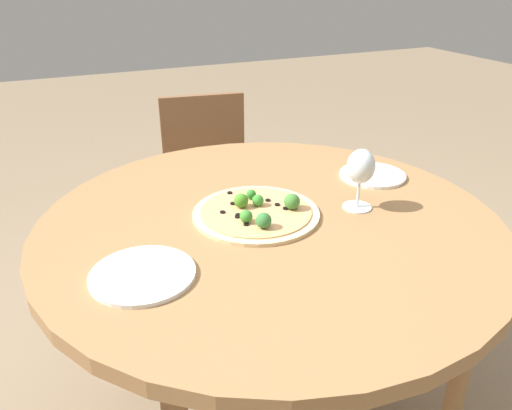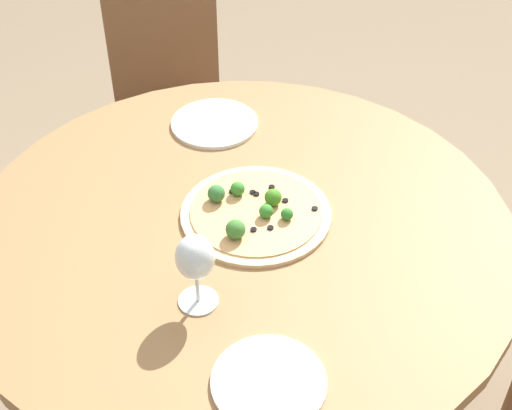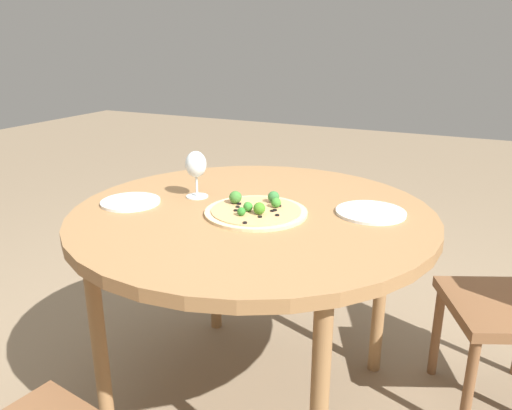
% 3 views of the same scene
% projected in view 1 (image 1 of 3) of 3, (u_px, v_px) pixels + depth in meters
% --- Properties ---
extents(dining_table, '(1.22, 1.22, 0.76)m').
position_uv_depth(dining_table, '(270.00, 238.00, 1.34)').
color(dining_table, olive).
rests_on(dining_table, ground_plane).
extents(chair, '(0.46, 0.46, 0.84)m').
position_uv_depth(chair, '(210.00, 185.00, 2.27)').
color(chair, brown).
rests_on(chair, ground_plane).
extents(pizza, '(0.34, 0.34, 0.06)m').
position_uv_depth(pizza, '(257.00, 212.00, 1.32)').
color(pizza, '#DBBC89').
rests_on(pizza, dining_table).
extents(wine_glass, '(0.08, 0.08, 0.17)m').
position_uv_depth(wine_glass, '(361.00, 168.00, 1.32)').
color(wine_glass, silver).
rests_on(wine_glass, dining_table).
extents(plate_near, '(0.23, 0.23, 0.01)m').
position_uv_depth(plate_near, '(143.00, 275.00, 1.07)').
color(plate_near, silver).
rests_on(plate_near, dining_table).
extents(plate_far, '(0.20, 0.20, 0.01)m').
position_uv_depth(plate_far, '(372.00, 175.00, 1.56)').
color(plate_far, silver).
rests_on(plate_far, dining_table).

